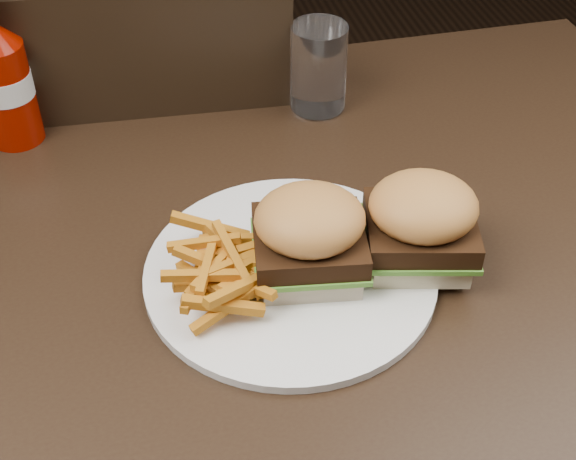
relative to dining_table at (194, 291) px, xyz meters
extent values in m
cube|color=black|center=(0.00, 0.00, 0.00)|extent=(1.20, 0.80, 0.04)
cube|color=black|center=(-0.04, 0.50, -0.30)|extent=(0.48, 0.48, 0.04)
cylinder|color=white|center=(0.09, -0.02, 0.03)|extent=(0.28, 0.28, 0.01)
cube|color=beige|center=(0.11, -0.03, 0.04)|extent=(0.10, 0.10, 0.02)
cube|color=beige|center=(0.21, -0.03, 0.04)|extent=(0.11, 0.10, 0.02)
cylinder|color=#810D00|center=(-0.16, 0.27, 0.08)|extent=(0.07, 0.07, 0.12)
cylinder|color=white|center=(0.19, 0.26, 0.08)|extent=(0.08, 0.08, 0.10)
camera|label=1|loc=(-0.03, -0.55, 0.56)|focal=50.00mm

